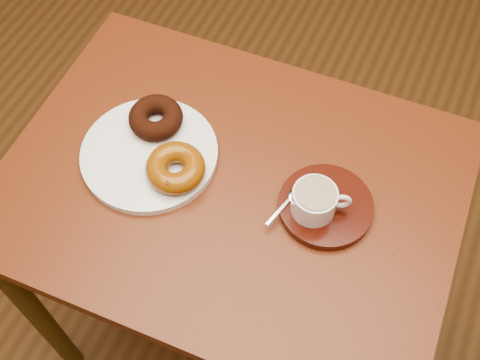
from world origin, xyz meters
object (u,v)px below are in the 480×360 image
at_px(donut_plate, 149,154).
at_px(saucer, 326,206).
at_px(cafe_table, 231,215).
at_px(coffee_cup, 315,201).

bearing_deg(donut_plate, saucer, 4.63).
height_order(cafe_table, coffee_cup, coffee_cup).
bearing_deg(donut_plate, coffee_cup, 1.61).
height_order(cafe_table, saucer, saucer).
xyz_separation_m(cafe_table, coffee_cup, (0.16, -0.00, 0.17)).
distance_m(cafe_table, saucer, 0.22).
distance_m(donut_plate, coffee_cup, 0.32).
bearing_deg(cafe_table, saucer, 4.00).
bearing_deg(saucer, cafe_table, -174.19).
bearing_deg(coffee_cup, saucer, 25.21).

